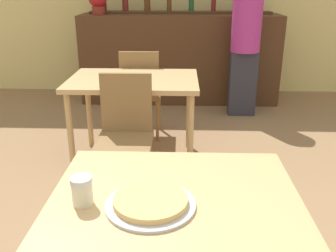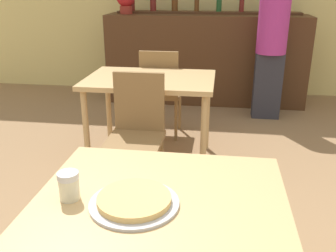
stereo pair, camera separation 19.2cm
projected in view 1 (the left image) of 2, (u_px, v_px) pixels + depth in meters
dining_table_near at (175, 219)px, 1.48m from camera, size 0.99×0.89×0.74m
dining_table_far at (134, 88)px, 3.20m from camera, size 1.09×0.76×0.77m
bar_counter at (180, 59)px, 5.03m from camera, size 2.60×0.56×1.15m
bar_back_shelf at (178, 7)px, 4.93m from camera, size 2.39×0.24×0.35m
chair_far_side_front at (125, 128)px, 2.74m from camera, size 0.40×0.40×0.92m
chair_far_side_back at (141, 89)px, 3.77m from camera, size 0.40×0.40×0.92m
pizza_tray at (151, 202)px, 1.41m from camera, size 0.34×0.34×0.04m
cheese_shaker at (82, 191)px, 1.41m from camera, size 0.08×0.08×0.11m
person_standing at (245, 43)px, 4.36m from camera, size 0.34×0.34×1.62m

